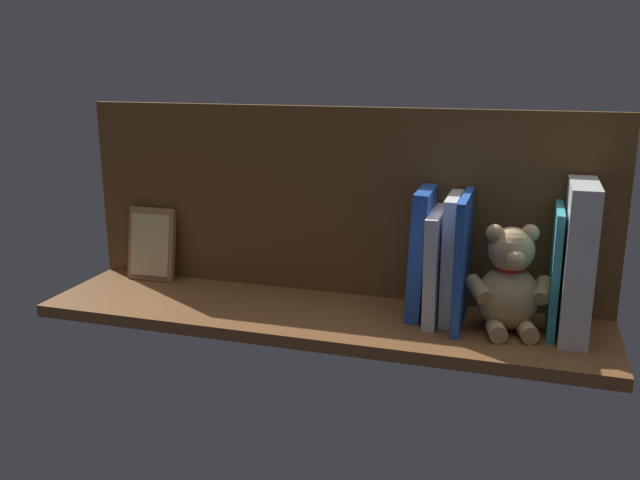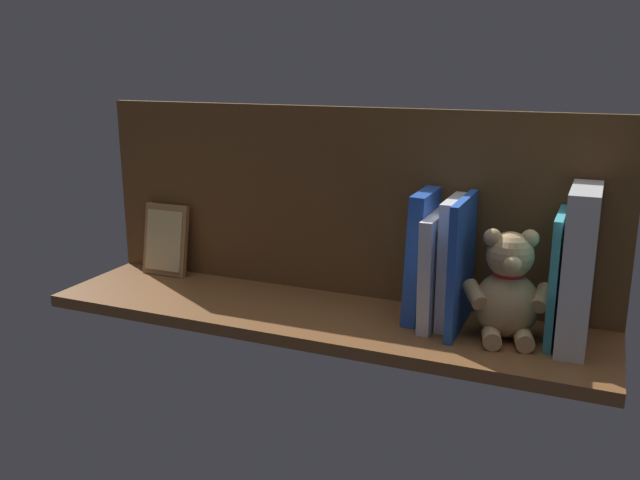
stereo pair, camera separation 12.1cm
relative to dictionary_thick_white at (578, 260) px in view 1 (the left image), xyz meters
The scene contains 10 objects.
ground_plane 45.48cm from the dictionary_thick_white, ahead, with size 102.56×26.58×2.20cm, color brown.
shelf_back_panel 44.49cm from the dictionary_thick_white, 11.73° to the right, with size 102.56×1.50×35.99cm, color brown.
dictionary_thick_white is the anchor object (origin of this frame).
book_0 4.08cm from the dictionary_thick_white, 15.06° to the right, with size 1.26×13.88×21.14cm, color teal.
teddy_bear 11.49cm from the dictionary_thick_white, ahead, with size 14.42×13.38×18.28cm.
book_1 18.35cm from the dictionary_thick_white, ahead, with size 1.35×16.42×22.59cm, color blue.
book_2 20.58cm from the dictionary_thick_white, ahead, with size 2.09×12.57×22.00cm, color silver.
book_3 23.21cm from the dictionary_thick_white, ahead, with size 2.13×14.68×19.30cm, color silver.
book_4 25.89cm from the dictionary_thick_white, ahead, with size 2.57×11.98×22.72cm, color blue.
picture_frame_leaning 82.45cm from the dictionary_thick_white, ahead, with size 10.25×4.08×15.04cm.
Camera 1 is at (-34.70, 111.68, 44.29)cm, focal length 38.23 mm.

